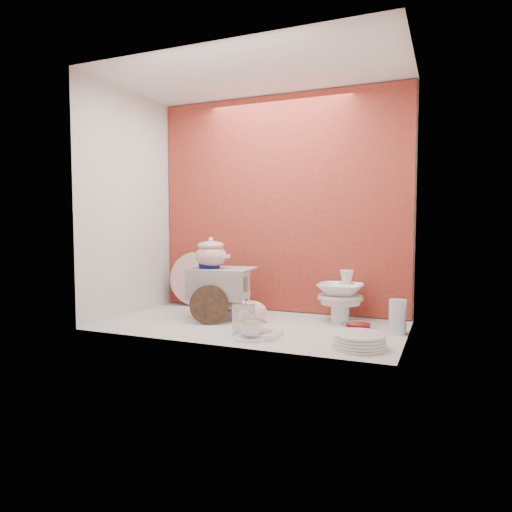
# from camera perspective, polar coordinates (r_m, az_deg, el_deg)

# --- Properties ---
(ground) EXTENTS (1.80, 1.80, 0.00)m
(ground) POSITION_cam_1_polar(r_m,az_deg,el_deg) (2.83, -0.53, -8.52)
(ground) COLOR silver
(ground) RESTS_ON ground
(niche_shell) EXTENTS (1.86, 1.03, 1.53)m
(niche_shell) POSITION_cam_1_polar(r_m,az_deg,el_deg) (2.95, 0.85, 10.14)
(niche_shell) COLOR #AD392B
(niche_shell) RESTS_ON ground
(step_stool) EXTENTS (0.42, 0.37, 0.33)m
(step_stool) POSITION_cam_1_polar(r_m,az_deg,el_deg) (3.04, -4.12, -4.56)
(step_stool) COLOR silver
(step_stool) RESTS_ON ground
(soup_tureen) EXTENTS (0.31, 0.31, 0.20)m
(soup_tureen) POSITION_cam_1_polar(r_m,az_deg,el_deg) (3.01, -5.58, 0.41)
(soup_tureen) COLOR white
(soup_tureen) RESTS_ON step_stool
(cobalt_bowl) EXTENTS (0.14, 0.14, 0.05)m
(cobalt_bowl) POSITION_cam_1_polar(r_m,az_deg,el_deg) (3.02, -5.78, -1.02)
(cobalt_bowl) COLOR #0B0D53
(cobalt_bowl) RESTS_ON step_stool
(floral_platter) EXTENTS (0.39, 0.20, 0.41)m
(floral_platter) POSITION_cam_1_polar(r_m,az_deg,el_deg) (3.48, -7.26, -2.82)
(floral_platter) COLOR white
(floral_platter) RESTS_ON ground
(blue_white_vase) EXTENTS (0.28, 0.28, 0.26)m
(blue_white_vase) POSITION_cam_1_polar(r_m,az_deg,el_deg) (3.31, -4.47, -4.45)
(blue_white_vase) COLOR white
(blue_white_vase) RESTS_ON ground
(lacquer_tray) EXTENTS (0.25, 0.15, 0.24)m
(lacquer_tray) POSITION_cam_1_polar(r_m,az_deg,el_deg) (2.85, -5.83, -6.01)
(lacquer_tray) COLOR black
(lacquer_tray) RESTS_ON ground
(mantel_clock) EXTENTS (0.13, 0.09, 0.19)m
(mantel_clock) POSITION_cam_1_polar(r_m,az_deg,el_deg) (2.58, -1.53, -7.67)
(mantel_clock) COLOR silver
(mantel_clock) RESTS_ON ground
(plush_pig) EXTENTS (0.25, 0.18, 0.14)m
(plush_pig) POSITION_cam_1_polar(r_m,az_deg,el_deg) (2.90, -0.48, -6.76)
(plush_pig) COLOR beige
(plush_pig) RESTS_ON ground
(teacup_saucer) EXTENTS (0.22, 0.22, 0.01)m
(teacup_saucer) POSITION_cam_1_polar(r_m,az_deg,el_deg) (2.50, -0.57, -10.08)
(teacup_saucer) COLOR white
(teacup_saucer) RESTS_ON ground
(gold_rim_teacup) EXTENTS (0.15, 0.15, 0.10)m
(gold_rim_teacup) POSITION_cam_1_polar(r_m,az_deg,el_deg) (2.49, -0.57, -8.85)
(gold_rim_teacup) COLOR white
(gold_rim_teacup) RESTS_ON teacup_saucer
(lattice_dish) EXTENTS (0.22, 0.22, 0.03)m
(lattice_dish) POSITION_cam_1_polar(r_m,az_deg,el_deg) (2.56, 0.70, -9.58)
(lattice_dish) COLOR white
(lattice_dish) RESTS_ON ground
(dinner_plate_stack) EXTENTS (0.34, 0.34, 0.07)m
(dinner_plate_stack) POSITION_cam_1_polar(r_m,az_deg,el_deg) (2.37, 12.61, -10.16)
(dinner_plate_stack) COLOR white
(dinner_plate_stack) RESTS_ON ground
(crystal_bowl) EXTENTS (0.26, 0.26, 0.06)m
(crystal_bowl) POSITION_cam_1_polar(r_m,az_deg,el_deg) (2.61, 12.51, -8.95)
(crystal_bowl) COLOR silver
(crystal_bowl) RESTS_ON ground
(clear_glass_vase) EXTENTS (0.13, 0.13, 0.19)m
(clear_glass_vase) POSITION_cam_1_polar(r_m,az_deg,el_deg) (2.71, 17.09, -7.18)
(clear_glass_vase) COLOR silver
(clear_glass_vase) RESTS_ON ground
(porcelain_tower) EXTENTS (0.30, 0.30, 0.33)m
(porcelain_tower) POSITION_cam_1_polar(r_m,az_deg,el_deg) (2.94, 10.37, -4.87)
(porcelain_tower) COLOR white
(porcelain_tower) RESTS_ON ground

